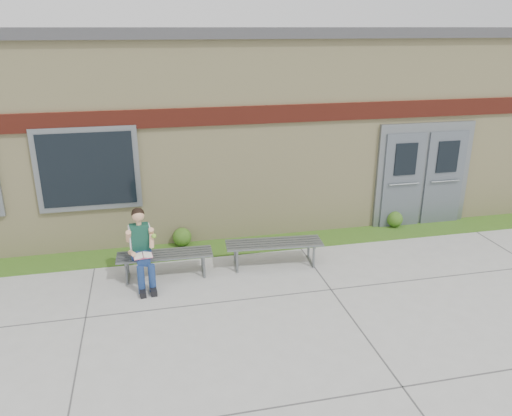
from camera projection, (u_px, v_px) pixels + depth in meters
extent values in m
plane|color=#9E9E99|center=(282.00, 312.00, 7.83)|extent=(80.00, 80.00, 0.00)
cube|color=#2B5416|center=(249.00, 245.00, 10.21)|extent=(16.00, 0.80, 0.02)
cube|color=beige|center=(221.00, 119.00, 12.64)|extent=(16.00, 6.00, 4.00)
cube|color=#3F3F42|center=(219.00, 32.00, 11.92)|extent=(16.20, 6.20, 0.20)
cube|color=maroon|center=(244.00, 115.00, 9.66)|extent=(16.00, 0.06, 0.35)
cube|color=slate|center=(88.00, 169.00, 9.35)|extent=(1.90, 0.08, 1.60)
cube|color=black|center=(88.00, 170.00, 9.31)|extent=(1.70, 0.04, 1.40)
cube|color=slate|center=(423.00, 175.00, 10.96)|extent=(2.20, 0.08, 2.30)
cube|color=#555D66|center=(403.00, 181.00, 10.85)|extent=(0.92, 0.06, 2.10)
cube|color=#555D66|center=(444.00, 178.00, 11.06)|extent=(0.92, 0.06, 2.10)
cube|color=slate|center=(165.00, 254.00, 8.83)|extent=(1.69, 0.52, 0.03)
cube|color=slate|center=(127.00, 270.00, 8.77)|extent=(0.06, 0.47, 0.38)
cube|color=slate|center=(203.00, 262.00, 9.04)|extent=(0.06, 0.47, 0.38)
cube|color=slate|center=(274.00, 243.00, 9.23)|extent=(1.82, 0.64, 0.03)
cube|color=slate|center=(236.00, 259.00, 9.17)|extent=(0.08, 0.50, 0.41)
cube|color=slate|center=(310.00, 251.00, 9.46)|extent=(0.08, 0.50, 0.41)
cube|color=navy|center=(141.00, 253.00, 8.67)|extent=(0.36, 0.27, 0.16)
cube|color=#103D2B|center=(140.00, 237.00, 8.55)|extent=(0.34, 0.23, 0.46)
sphere|color=#DFA57B|center=(138.00, 215.00, 8.40)|extent=(0.23, 0.23, 0.21)
sphere|color=black|center=(138.00, 214.00, 8.41)|extent=(0.24, 0.24, 0.22)
cylinder|color=navy|center=(137.00, 259.00, 8.41)|extent=(0.19, 0.43, 0.15)
cylinder|color=navy|center=(148.00, 257.00, 8.46)|extent=(0.19, 0.43, 0.15)
cylinder|color=navy|center=(141.00, 280.00, 8.30)|extent=(0.12, 0.12, 0.50)
cylinder|color=navy|center=(152.00, 278.00, 8.35)|extent=(0.12, 0.12, 0.50)
cube|color=black|center=(143.00, 292.00, 8.30)|extent=(0.12, 0.27, 0.10)
cube|color=black|center=(153.00, 291.00, 8.36)|extent=(0.12, 0.27, 0.10)
cylinder|color=#DFA57B|center=(129.00, 236.00, 8.42)|extent=(0.11, 0.23, 0.26)
cylinder|color=#DFA57B|center=(151.00, 234.00, 8.53)|extent=(0.11, 0.23, 0.26)
cube|color=white|center=(143.00, 255.00, 8.29)|extent=(0.33, 0.25, 0.01)
cube|color=#CA4B74|center=(143.00, 256.00, 8.30)|extent=(0.33, 0.26, 0.01)
sphere|color=#7EBE32|center=(154.00, 236.00, 8.41)|extent=(0.08, 0.08, 0.08)
sphere|color=#2B5416|center=(182.00, 237.00, 10.10)|extent=(0.37, 0.37, 0.37)
sphere|color=#2B5416|center=(395.00, 219.00, 11.06)|extent=(0.35, 0.35, 0.35)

